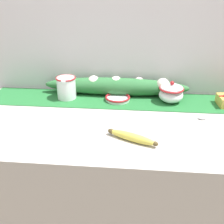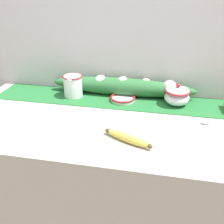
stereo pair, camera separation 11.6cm
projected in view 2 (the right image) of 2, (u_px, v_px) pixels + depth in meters
The scene contains 9 objects.
countertop at pixel (111, 196), 1.39m from camera, with size 1.36×0.66×0.86m, color #B7B2AD.
back_wall at pixel (126, 25), 1.36m from camera, with size 2.16×0.04×2.40m, color silver.
table_runner at pixel (120, 100), 1.39m from camera, with size 1.25×0.22×0.00m, color #236B33.
cream_pitcher at pixel (73, 85), 1.40m from camera, with size 0.10×0.12×0.11m.
sugar_bowl at pixel (177, 96), 1.32m from camera, with size 0.12×0.12×0.11m.
small_dish at pixel (123, 98), 1.37m from camera, with size 0.12×0.12×0.02m.
banana at pixel (128, 138), 1.04m from camera, with size 0.20×0.11×0.03m.
spoon at pixel (202, 123), 1.17m from camera, with size 0.18×0.03×0.01m.
poinsettia_garland at pixel (123, 86), 1.42m from camera, with size 0.74×0.10×0.10m.
Camera 2 is at (0.22, -1.04, 1.42)m, focal length 45.00 mm.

